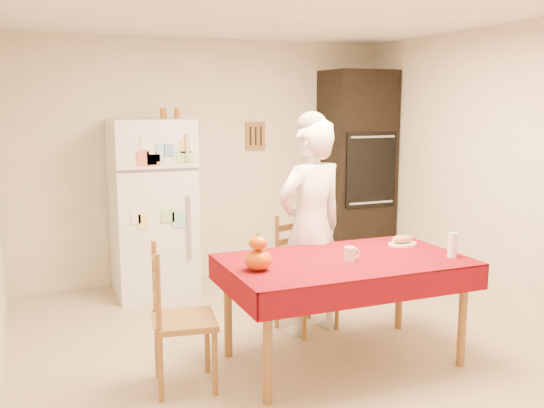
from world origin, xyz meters
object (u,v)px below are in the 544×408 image
seated_woman (311,228)px  bread_plate (402,244)px  chair_left (174,313)px  coffee_mug (350,254)px  chair_far (302,268)px  oven_cabinet (356,171)px  wine_glass (452,245)px  refrigerator (153,208)px  dining_table (344,268)px  pumpkin_lower (258,260)px

seated_woman → bread_plate: (0.59, -0.41, -0.09)m
chair_left → coffee_mug: (1.22, -0.12, 0.30)m
chair_far → oven_cabinet: bearing=30.4°
seated_woman → wine_glass: seated_woman is taller
coffee_mug → refrigerator: bearing=112.9°
bread_plate → chair_left: bearing=-175.5°
wine_glass → oven_cabinet: bearing=75.8°
dining_table → bread_plate: 0.65m
pumpkin_lower → wine_glass: size_ratio=1.04×
pumpkin_lower → wine_glass: (1.41, -0.20, 0.02)m
refrigerator → coffee_mug: size_ratio=17.00×
seated_woman → pumpkin_lower: size_ratio=9.43×
wine_glass → bread_plate: size_ratio=0.73×
oven_cabinet → chair_far: oven_cabinet is taller
chair_left → bread_plate: chair_left is taller
seated_woman → wine_glass: 1.11m
oven_cabinet → pumpkin_lower: oven_cabinet is taller
oven_cabinet → coffee_mug: size_ratio=22.00×
chair_far → coffee_mug: 0.86m
chair_left → bread_plate: size_ratio=3.96×
refrigerator → dining_table: size_ratio=1.00×
oven_cabinet → chair_far: size_ratio=2.32×
oven_cabinet → seated_woman: oven_cabinet is taller
oven_cabinet → pumpkin_lower: size_ratio=12.01×
bread_plate → chair_far: bearing=138.1°
wine_glass → refrigerator: bearing=125.0°
wine_glass → bread_plate: 0.46m
wine_glass → coffee_mug: bearing=166.6°
dining_table → wine_glass: wine_glass is taller
chair_far → seated_woman: seated_woman is taller
dining_table → coffee_mug: bearing=-88.6°
oven_cabinet → chair_left: 3.39m
oven_cabinet → seated_woman: bearing=-130.0°
pumpkin_lower → oven_cabinet: bearing=47.8°
chair_left → pumpkin_lower: size_ratio=5.19×
refrigerator → chair_far: bearing=-55.9°
oven_cabinet → coffee_mug: oven_cabinet is taller
pumpkin_lower → wine_glass: wine_glass is taller
refrigerator → chair_far: 1.72m
chair_left → wine_glass: 2.00m
refrigerator → chair_far: refrigerator is taller
coffee_mug → oven_cabinet: bearing=59.1°
chair_left → dining_table: bearing=-83.8°
pumpkin_lower → bread_plate: (1.29, 0.24, -0.06)m
refrigerator → dining_table: bearing=-66.4°
chair_far → coffee_mug: bearing=-107.7°
coffee_mug → bread_plate: bearing=23.3°
refrigerator → oven_cabinet: (2.28, 0.05, 0.25)m
chair_far → bread_plate: chair_far is taller
dining_table → chair_far: 0.75m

